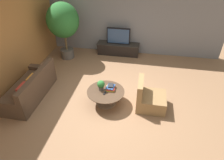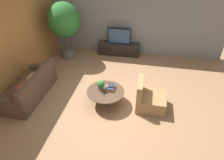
{
  "view_description": "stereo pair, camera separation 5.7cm",
  "coord_description": "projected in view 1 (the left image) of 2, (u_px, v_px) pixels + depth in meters",
  "views": [
    {
      "loc": [
        0.77,
        -4.54,
        3.88
      ],
      "look_at": [
        -0.11,
        0.2,
        0.55
      ],
      "focal_mm": 32.0,
      "sensor_mm": 36.0,
      "label": 1
    },
    {
      "loc": [
        0.82,
        -4.53,
        3.88
      ],
      "look_at": [
        -0.11,
        0.2,
        0.55
      ],
      "focal_mm": 32.0,
      "sensor_mm": 36.0,
      "label": 2
    }
  ],
  "objects": [
    {
      "name": "potted_plant_tabletop",
      "position": [
        101.0,
        85.0,
        5.58
      ],
      "size": [
        0.22,
        0.22,
        0.3
      ],
      "color": "#514C47",
      "rests_on": "coffee_table"
    },
    {
      "name": "media_console",
      "position": [
        118.0,
        49.0,
        8.29
      ],
      "size": [
        1.72,
        0.5,
        0.47
      ],
      "color": "black",
      "rests_on": "ground"
    },
    {
      "name": "ground_plane",
      "position": [
        114.0,
        99.0,
        5.99
      ],
      "size": [
        24.0,
        24.0,
        0.0
      ],
      "primitive_type": "plane",
      "color": "#8C6647"
    },
    {
      "name": "remote_black",
      "position": [
        105.0,
        93.0,
        5.53
      ],
      "size": [
        0.08,
        0.16,
        0.02
      ],
      "primitive_type": "cube",
      "rotation": [
        0.0,
        0.0,
        -0.25
      ],
      "color": "black",
      "rests_on": "coffee_table"
    },
    {
      "name": "couch_by_wall",
      "position": [
        30.0,
        89.0,
        5.94
      ],
      "size": [
        0.84,
        1.98,
        0.84
      ],
      "rotation": [
        0.0,
        0.0,
        -1.57
      ],
      "color": "#4C3828",
      "rests_on": "ground"
    },
    {
      "name": "coffee_table",
      "position": [
        106.0,
        95.0,
        5.69
      ],
      "size": [
        1.06,
        1.06,
        0.43
      ],
      "color": "#756656",
      "rests_on": "ground"
    },
    {
      "name": "television",
      "position": [
        118.0,
        36.0,
        7.97
      ],
      "size": [
        0.93,
        0.13,
        0.65
      ],
      "color": "black",
      "rests_on": "media_console"
    },
    {
      "name": "book_stack",
      "position": [
        111.0,
        87.0,
        5.67
      ],
      "size": [
        0.28,
        0.32,
        0.13
      ],
      "color": "gold",
      "rests_on": "coffee_table"
    },
    {
      "name": "side_wall_left",
      "position": [
        5.0,
        42.0,
        5.79
      ],
      "size": [
        0.12,
        7.4,
        3.0
      ],
      "primitive_type": "cube",
      "color": "#B2753D",
      "rests_on": "ground"
    },
    {
      "name": "armchair_wicker",
      "position": [
        149.0,
        99.0,
        5.58
      ],
      "size": [
        0.8,
        0.76,
        0.86
      ],
      "rotation": [
        0.0,
        0.0,
        1.57
      ],
      "color": "olive",
      "rests_on": "ground"
    },
    {
      "name": "potted_palm_tall",
      "position": [
        63.0,
        22.0,
        7.35
      ],
      "size": [
        1.19,
        1.19,
        2.17
      ],
      "color": "#514C47",
      "rests_on": "ground"
    },
    {
      "name": "back_wall_stone",
      "position": [
        129.0,
        16.0,
        7.78
      ],
      "size": [
        7.4,
        0.12,
        3.0
      ],
      "primitive_type": "cube",
      "color": "slate",
      "rests_on": "ground"
    }
  ]
}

